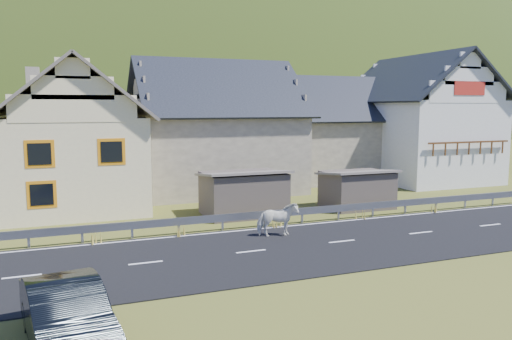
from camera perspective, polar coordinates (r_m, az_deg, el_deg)
name	(u,v)px	position (r m, az deg, el deg)	size (l,w,h in m)	color
ground	(342,242)	(21.08, 9.77, -8.15)	(160.00, 160.00, 0.00)	#454B1A
road	(342,242)	(21.08, 9.77, -8.10)	(60.00, 7.00, 0.04)	black
lane_markings	(342,241)	(21.07, 9.77, -8.03)	(60.00, 6.60, 0.01)	silver
guardrail	(302,212)	(24.09, 5.31, -4.77)	(28.10, 0.09, 0.75)	#93969B
shed_left	(243,194)	(25.77, -1.47, -2.73)	(4.30, 3.30, 2.40)	brown
shed_right	(357,190)	(28.18, 11.45, -2.23)	(3.80, 2.90, 2.20)	brown
house_cream	(74,129)	(29.45, -20.13, 4.45)	(7.80, 9.80, 8.30)	#FCEBB0
house_stone_a	(215,121)	(33.80, -4.73, 5.62)	(10.80, 9.80, 8.90)	#B0A58B
house_stone_b	(331,124)	(39.58, 8.52, 5.22)	(9.80, 8.80, 8.10)	#B0A58B
house_white	(419,114)	(40.47, 18.13, 6.15)	(8.80, 10.80, 9.70)	silver
mountain	(109,174)	(199.67, -16.40, -0.46)	(440.00, 280.00, 260.00)	#1D3811
horse	(277,220)	(21.43, 2.47, -5.68)	(1.72, 0.78, 1.45)	white
car	(67,316)	(12.70, -20.80, -15.34)	(1.63, 4.68, 1.54)	black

